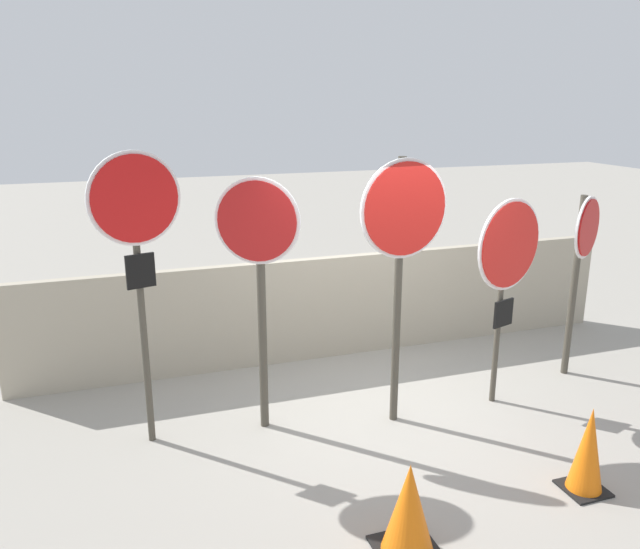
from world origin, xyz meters
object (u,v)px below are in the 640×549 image
stop_sign_2 (403,235)px  traffic_cone_0 (409,509)px  stop_sign_4 (582,251)px  stop_sign_0 (137,231)px  traffic_cone_1 (588,450)px  stop_sign_1 (259,255)px  stop_sign_3 (508,258)px

stop_sign_2 → traffic_cone_0: stop_sign_2 is taller
stop_sign_4 → stop_sign_0: bearing=148.8°
stop_sign_2 → traffic_cone_1: (0.97, -1.50, -1.52)m
stop_sign_1 → stop_sign_4: 3.63m
stop_sign_2 → stop_sign_3: stop_sign_2 is taller
stop_sign_2 → stop_sign_4: size_ratio=1.25×
stop_sign_4 → traffic_cone_0: stop_sign_4 is taller
stop_sign_4 → stop_sign_3: bearing=164.6°
stop_sign_3 → traffic_cone_0: bearing=-155.4°
stop_sign_3 → traffic_cone_0: (-1.88, -1.72, -1.22)m
stop_sign_0 → stop_sign_1: (1.03, -0.06, -0.28)m
stop_sign_2 → stop_sign_3: bearing=-6.1°
stop_sign_2 → traffic_cone_1: 2.35m
stop_sign_3 → traffic_cone_0: stop_sign_3 is taller
traffic_cone_1 → stop_sign_4: bearing=53.4°
stop_sign_0 → stop_sign_2: (2.29, -0.36, -0.12)m
stop_sign_0 → traffic_cone_0: 3.08m
stop_sign_0 → stop_sign_1: bearing=-19.5°
stop_sign_4 → traffic_cone_0: size_ratio=2.98×
stop_sign_0 → stop_sign_3: bearing=-21.4°
stop_sign_0 → stop_sign_4: 4.68m
stop_sign_2 → traffic_cone_0: size_ratio=3.71×
traffic_cone_1 → stop_sign_3: bearing=82.8°
stop_sign_1 → traffic_cone_0: bearing=-45.6°
stop_sign_1 → stop_sign_4: bearing=29.9°
stop_sign_3 → traffic_cone_1: stop_sign_3 is taller
stop_sign_4 → stop_sign_1: bearing=149.8°
stop_sign_0 → stop_sign_3: 3.50m
traffic_cone_0 → traffic_cone_1: size_ratio=0.95×
stop_sign_1 → traffic_cone_1: size_ratio=3.30×
traffic_cone_0 → stop_sign_3: bearing=42.6°
stop_sign_2 → stop_sign_4: 2.42m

